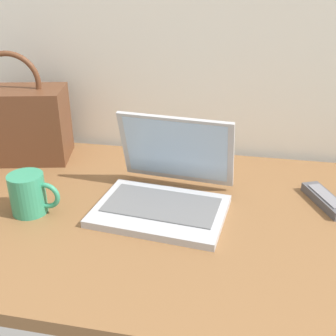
% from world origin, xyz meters
% --- Properties ---
extents(desk, '(1.60, 0.76, 0.03)m').
position_xyz_m(desk, '(0.00, 0.00, 0.01)').
color(desk, brown).
rests_on(desk, ground).
extents(laptop, '(0.33, 0.31, 0.21)m').
position_xyz_m(laptop, '(-0.03, 0.04, 0.08)').
color(laptop, '#B2B5BA').
rests_on(laptop, desk).
extents(coffee_mug, '(0.12, 0.08, 0.10)m').
position_xyz_m(coffee_mug, '(-0.34, -0.06, 0.08)').
color(coffee_mug, '#338C66').
rests_on(coffee_mug, desk).
extents(remote_control_near, '(0.11, 0.17, 0.02)m').
position_xyz_m(remote_control_near, '(0.36, 0.12, 0.04)').
color(remote_control_near, '#4C4C51').
rests_on(remote_control_near, desk).
extents(handbag, '(0.33, 0.22, 0.33)m').
position_xyz_m(handbag, '(-0.53, 0.23, 0.15)').
color(handbag, '#59331E').
rests_on(handbag, desk).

